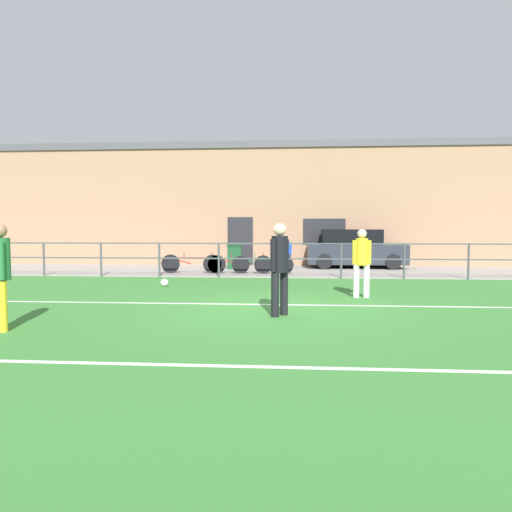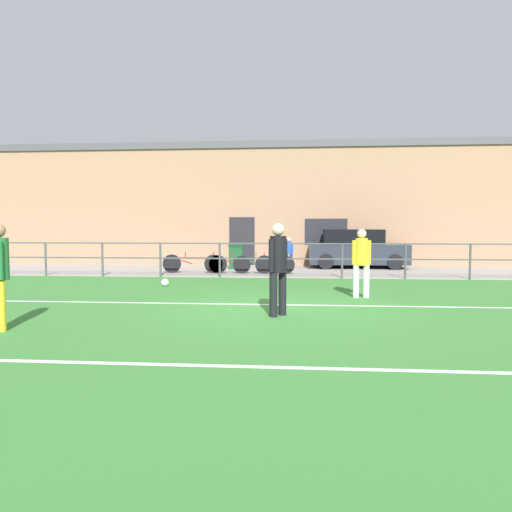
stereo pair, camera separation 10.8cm
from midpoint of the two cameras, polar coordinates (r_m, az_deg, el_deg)
ground at (r=9.53m, az=1.56°, el=-6.63°), size 60.00×44.00×0.04m
field_line_touchline at (r=10.16m, az=1.74°, el=-5.88°), size 36.00×0.11×0.00m
field_line_hash at (r=5.74m, az=-0.37°, el=-13.22°), size 36.00×0.11×0.00m
pavement_strip at (r=17.96m, az=2.87°, el=-1.79°), size 48.00×5.00×0.02m
perimeter_fence at (r=15.41m, az=2.65°, el=0.10°), size 36.07×0.07×1.15m
clubhouse_facade at (r=21.61m, az=3.15°, el=6.21°), size 28.00×2.56×5.36m
player_goalkeeper at (r=8.77m, az=2.52°, el=-0.93°), size 0.34×0.39×1.73m
player_striker at (r=11.36m, az=12.38°, el=-0.31°), size 0.44×0.28×1.62m
player_winger at (r=8.57m, az=-28.80°, el=-1.49°), size 0.32×0.40×1.72m
soccer_ball_spare at (r=13.50m, az=-11.22°, el=-3.17°), size 0.21×0.21×0.21m
spectator_child at (r=18.46m, az=3.66°, el=0.57°), size 0.34×0.22×1.24m
parked_car_red at (r=19.56m, az=11.68°, el=0.76°), size 3.90×1.78×1.55m
bicycle_parked_0 at (r=16.66m, az=0.60°, el=-1.02°), size 2.19×0.04×0.73m
bicycle_parked_1 at (r=17.02m, az=-8.01°, el=-0.90°), size 2.19×0.04×0.76m
bicycle_parked_2 at (r=16.73m, az=-2.17°, el=-0.97°), size 2.31×0.04×0.75m
trash_bin_0 at (r=18.60m, az=-2.75°, el=-0.07°), size 0.56×0.47×0.97m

